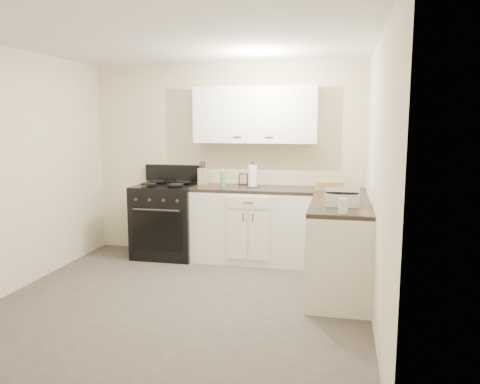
% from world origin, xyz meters
% --- Properties ---
extents(floor, '(3.60, 3.60, 0.00)m').
position_xyz_m(floor, '(0.00, 0.00, 0.00)').
color(floor, '#473F38').
rests_on(floor, ground).
extents(ceiling, '(3.60, 3.60, 0.00)m').
position_xyz_m(ceiling, '(0.00, 0.00, 2.50)').
color(ceiling, white).
rests_on(ceiling, wall_back).
extents(wall_back, '(3.60, 0.00, 3.60)m').
position_xyz_m(wall_back, '(0.00, 1.80, 1.25)').
color(wall_back, beige).
rests_on(wall_back, ground).
extents(wall_right, '(0.00, 3.60, 3.60)m').
position_xyz_m(wall_right, '(1.80, 0.00, 1.25)').
color(wall_right, beige).
rests_on(wall_right, ground).
extents(wall_left, '(0.00, 3.60, 3.60)m').
position_xyz_m(wall_left, '(-1.80, 0.00, 1.25)').
color(wall_left, beige).
rests_on(wall_left, ground).
extents(wall_front, '(3.60, 0.00, 3.60)m').
position_xyz_m(wall_front, '(0.00, -1.80, 1.25)').
color(wall_front, beige).
rests_on(wall_front, ground).
extents(base_cabinets_back, '(1.55, 0.60, 0.90)m').
position_xyz_m(base_cabinets_back, '(0.43, 1.50, 0.45)').
color(base_cabinets_back, white).
rests_on(base_cabinets_back, floor).
extents(base_cabinets_right, '(0.60, 1.90, 0.90)m').
position_xyz_m(base_cabinets_right, '(1.50, 0.85, 0.45)').
color(base_cabinets_right, white).
rests_on(base_cabinets_right, floor).
extents(countertop_back, '(1.55, 0.60, 0.04)m').
position_xyz_m(countertop_back, '(0.43, 1.50, 0.92)').
color(countertop_back, black).
rests_on(countertop_back, base_cabinets_back).
extents(countertop_right, '(0.60, 1.90, 0.04)m').
position_xyz_m(countertop_right, '(1.50, 0.85, 0.92)').
color(countertop_right, black).
rests_on(countertop_right, base_cabinets_right).
extents(upper_cabinets, '(1.55, 0.30, 0.70)m').
position_xyz_m(upper_cabinets, '(0.43, 1.65, 1.84)').
color(upper_cabinets, white).
rests_on(upper_cabinets, wall_back).
extents(stove, '(0.79, 0.68, 0.96)m').
position_xyz_m(stove, '(-0.72, 1.48, 0.46)').
color(stove, black).
rests_on(stove, floor).
extents(knife_block, '(0.11, 0.10, 0.22)m').
position_xyz_m(knife_block, '(-0.27, 1.63, 1.05)').
color(knife_block, tan).
rests_on(knife_block, countertop_back).
extents(paper_towel, '(0.13, 0.13, 0.28)m').
position_xyz_m(paper_towel, '(0.42, 1.54, 1.08)').
color(paper_towel, white).
rests_on(paper_towel, countertop_back).
extents(soap_bottle, '(0.08, 0.08, 0.20)m').
position_xyz_m(soap_bottle, '(0.04, 1.49, 1.04)').
color(soap_bottle, green).
rests_on(soap_bottle, countertop_back).
extents(picture_frame, '(0.12, 0.05, 0.15)m').
position_xyz_m(picture_frame, '(0.25, 1.74, 1.02)').
color(picture_frame, black).
rests_on(picture_frame, countertop_back).
extents(wicker_basket, '(0.35, 0.26, 0.11)m').
position_xyz_m(wicker_basket, '(1.37, 1.50, 0.99)').
color(wicker_basket, tan).
rests_on(wicker_basket, countertop_right).
extents(countertop_grill, '(0.34, 0.31, 0.12)m').
position_xyz_m(countertop_grill, '(1.51, 0.45, 1.00)').
color(countertop_grill, silver).
rests_on(countertop_grill, countertop_right).
extents(glass_jar, '(0.11, 0.11, 0.14)m').
position_xyz_m(glass_jar, '(1.52, 0.00, 1.01)').
color(glass_jar, silver).
rests_on(glass_jar, countertop_right).
extents(oven_mitt_near, '(0.02, 0.13, 0.23)m').
position_xyz_m(oven_mitt_near, '(1.18, 0.38, 0.48)').
color(oven_mitt_near, black).
rests_on(oven_mitt_near, base_cabinets_right).
extents(oven_mitt_far, '(0.02, 0.13, 0.23)m').
position_xyz_m(oven_mitt_far, '(1.18, 0.41, 0.48)').
color(oven_mitt_far, black).
rests_on(oven_mitt_far, base_cabinets_right).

